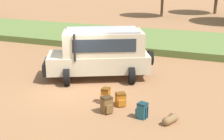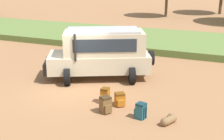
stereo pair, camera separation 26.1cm
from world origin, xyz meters
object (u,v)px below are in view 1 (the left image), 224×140
Objects in this scene: backpack_cluster_center at (142,111)px; backpack_outermost at (107,105)px; safari_vehicle at (100,52)px; backpack_near_rear_wheel at (121,99)px; duffel_bag_low_black_case at (170,119)px; backpack_beside_front_wheel at (106,96)px.

backpack_outermost reaches higher than backpack_cluster_center.
safari_vehicle reaches higher than backpack_near_rear_wheel.
duffel_bag_low_black_case is at bearing -1.99° from backpack_cluster_center.
safari_vehicle is 3.65m from backpack_near_rear_wheel.
backpack_near_rear_wheel is (0.66, -0.04, -0.05)m from backpack_beside_front_wheel.
backpack_beside_front_wheel is at bearing 163.56° from duffel_bag_low_black_case.
duffel_bag_low_black_case is (2.41, 0.01, -0.17)m from backpack_outermost.
backpack_cluster_center is 0.93× the size of backpack_outermost.
backpack_near_rear_wheel is (2.06, -2.83, -1.03)m from safari_vehicle.
safari_vehicle is 3.27m from backpack_beside_front_wheel.
backpack_near_rear_wheel is at bearing 145.56° from backpack_cluster_center.
safari_vehicle reaches higher than duffel_bag_low_black_case.
backpack_outermost is (-1.36, -0.05, 0.02)m from backpack_cluster_center.
backpack_near_rear_wheel is 0.75× the size of duffel_bag_low_black_case.
duffel_bag_low_black_case is (4.19, -3.61, -1.15)m from safari_vehicle.
duffel_bag_low_black_case is at bearing 0.26° from backpack_outermost.
backpack_beside_front_wheel is 0.89× the size of duffel_bag_low_black_case.
safari_vehicle is at bearing 116.74° from backpack_beside_front_wheel.
backpack_cluster_center is 1.36m from backpack_outermost.
backpack_outermost is 2.41m from duffel_bag_low_black_case.
backpack_cluster_center reaches higher than duffel_bag_low_black_case.
backpack_outermost is at bearing -65.30° from backpack_beside_front_wheel.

